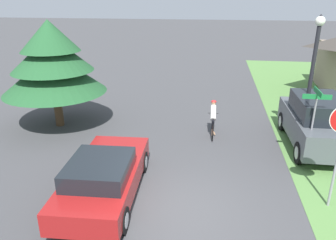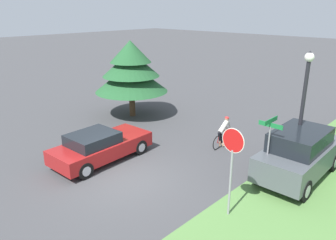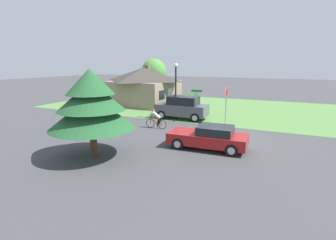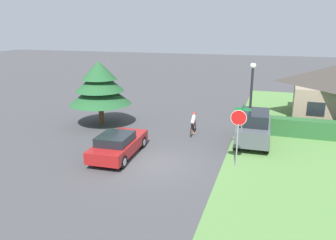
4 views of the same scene
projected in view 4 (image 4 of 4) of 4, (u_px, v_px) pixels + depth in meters
ground_plane at (152, 163)px, 16.74m from camera, size 140.00×140.00×0.00m
sedan_left_lane at (118, 145)px, 17.48m from camera, size 2.04×4.44×1.34m
cyclist at (193, 124)px, 21.10m from camera, size 0.44×1.68×1.45m
parked_suv_right at (254, 127)px, 19.42m from camera, size 1.98×4.43×1.97m
stop_sign at (238, 127)px, 15.73m from camera, size 0.77×0.07×2.93m
street_lamp at (251, 92)px, 19.40m from camera, size 0.34×0.34×4.80m
street_name_sign at (242, 119)px, 18.01m from camera, size 0.90×0.90×2.64m
conifer_tall_near at (100, 86)px, 22.60m from camera, size 4.29×4.29×4.51m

